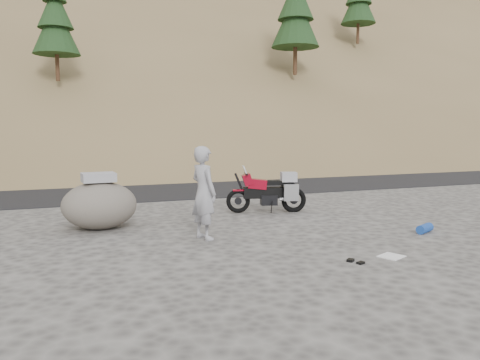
% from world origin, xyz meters
% --- Properties ---
extents(ground, '(140.00, 140.00, 0.00)m').
position_xyz_m(ground, '(0.00, 0.00, 0.00)').
color(ground, '#454240').
rests_on(ground, ground).
extents(road, '(120.00, 7.00, 0.05)m').
position_xyz_m(road, '(0.00, 9.00, 0.00)').
color(road, black).
rests_on(road, ground).
extents(hillside, '(120.00, 73.00, 46.72)m').
position_xyz_m(hillside, '(-0.05, 40.88, 11.08)').
color(hillside, brown).
rests_on(hillside, ground).
extents(motorcycle, '(2.04, 0.91, 1.24)m').
position_xyz_m(motorcycle, '(1.04, 2.77, 0.53)').
color(motorcycle, black).
rests_on(motorcycle, ground).
extents(man, '(0.62, 0.77, 1.82)m').
position_xyz_m(man, '(-1.36, 0.59, 0.00)').
color(man, '#99999E').
rests_on(man, ground).
extents(boulder, '(1.73, 1.52, 1.20)m').
position_xyz_m(boulder, '(-3.20, 2.25, 0.53)').
color(boulder, '#56504A').
rests_on(boulder, ground).
extents(gear_white_cloth, '(0.50, 0.48, 0.01)m').
position_xyz_m(gear_white_cloth, '(1.23, -1.78, 0.01)').
color(gear_white_cloth, white).
rests_on(gear_white_cloth, ground).
extents(gear_blue_mat, '(0.50, 0.37, 0.19)m').
position_xyz_m(gear_blue_mat, '(3.06, -0.53, 0.09)').
color(gear_blue_mat, '#194198').
rests_on(gear_blue_mat, ground).
extents(gear_glove_a, '(0.15, 0.12, 0.03)m').
position_xyz_m(gear_glove_a, '(0.50, -1.95, 0.02)').
color(gear_glove_a, black).
rests_on(gear_glove_a, ground).
extents(gear_glove_b, '(0.16, 0.15, 0.04)m').
position_xyz_m(gear_glove_b, '(0.43, -1.78, 0.02)').
color(gear_glove_b, black).
rests_on(gear_glove_b, ground).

